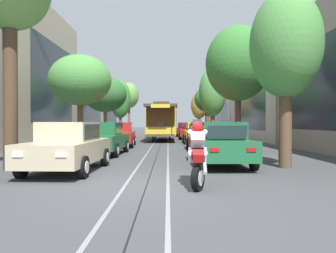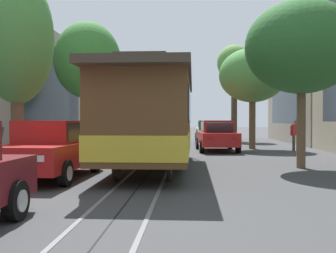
{
  "view_description": "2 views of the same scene",
  "coord_description": "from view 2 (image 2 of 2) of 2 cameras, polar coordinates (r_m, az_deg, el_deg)",
  "views": [
    {
      "loc": [
        0.53,
        -8.07,
        1.56
      ],
      "look_at": [
        0.38,
        23.33,
        1.19
      ],
      "focal_mm": 35.07,
      "sensor_mm": 36.0,
      "label": 1
    },
    {
      "loc": [
        -1.21,
        33.92,
        1.59
      ],
      "look_at": [
        0.49,
        2.24,
        1.1
      ],
      "focal_mm": 42.79,
      "sensor_mm": 36.0,
      "label": 2
    }
  ],
  "objects": [
    {
      "name": "ground_plane",
      "position": [
        13.69,
        -2.04,
        -5.78
      ],
      "size": [
        160.0,
        160.0,
        0.0
      ],
      "primitive_type": "plane",
      "color": "#424244"
    },
    {
      "name": "parked_car_beige_near_left",
      "position": [
        31.51,
        5.72,
        -0.55
      ],
      "size": [
        2.1,
        4.41,
        1.58
      ],
      "color": "#C1B28E",
      "rests_on": "ground"
    },
    {
      "name": "parked_car_green_second_left",
      "position": [
        26.06,
        6.14,
        -0.85
      ],
      "size": [
        2.13,
        4.42,
        1.58
      ],
      "color": "#1E6038",
      "rests_on": "ground"
    },
    {
      "name": "street_tree_kerb_right_mid",
      "position": [
        14.37,
        -20.73,
        11.47
      ],
      "size": [
        2.38,
        2.47,
        6.47
      ],
      "color": "brown",
      "rests_on": "ground"
    },
    {
      "name": "street_tree_kerb_right_second",
      "position": [
        23.74,
        -11.39,
        9.17
      ],
      "size": [
        3.79,
        4.04,
        7.24
      ],
      "color": "brown",
      "rests_on": "ground"
    },
    {
      "name": "parked_car_yellow_mid_right",
      "position": [
        17.67,
        -9.68,
        -1.68
      ],
      "size": [
        2.02,
        4.37,
        1.58
      ],
      "color": "gold",
      "rests_on": "ground"
    },
    {
      "name": "street_tree_kerb_right_near",
      "position": [
        31.3,
        -7.67,
        5.69
      ],
      "size": [
        2.43,
        2.64,
        6.14
      ],
      "color": "brown",
      "rests_on": "ground"
    },
    {
      "name": "parked_car_red_fourth_right",
      "position": [
        11.48,
        -16.29,
        -3.09
      ],
      "size": [
        2.1,
        4.41,
        1.58
      ],
      "color": "red",
      "rests_on": "ground"
    },
    {
      "name": "parked_car_green_near_right",
      "position": [
        30.28,
        -3.84,
        -0.61
      ],
      "size": [
        2.07,
        4.39,
        1.58
      ],
      "color": "#1E6038",
      "rests_on": "ground"
    },
    {
      "name": "cable_car_trolley",
      "position": [
        12.66,
        -2.42,
        1.22
      ],
      "size": [
        2.64,
        9.15,
        3.28
      ],
      "color": "brown",
      "rests_on": "ground"
    },
    {
      "name": "street_tree_kerb_left_near",
      "position": [
        31.65,
        9.42,
        8.59
      ],
      "size": [
        2.64,
        2.61,
        7.42
      ],
      "color": "#4C3826",
      "rests_on": "ground"
    },
    {
      "name": "trolley_track_rails",
      "position": [
        10.64,
        -3.53,
        -7.67
      ],
      "size": [
        1.14,
        58.92,
        0.01
      ],
      "color": "gray",
      "rests_on": "ground"
    },
    {
      "name": "motorcycle_with_rider",
      "position": [
        34.09,
        -1.08,
        -0.32
      ],
      "size": [
        0.55,
        1.89,
        1.65
      ],
      "color": "black",
      "rests_on": "ground"
    },
    {
      "name": "street_tree_kerb_left_mid",
      "position": [
        14.24,
        18.49,
        10.65
      ],
      "size": [
        3.74,
        3.45,
        5.58
      ],
      "color": "brown",
      "rests_on": "ground"
    },
    {
      "name": "parked_car_red_second_right",
      "position": [
        24.11,
        -6.07,
        -0.99
      ],
      "size": [
        2.03,
        4.37,
        1.58
      ],
      "color": "red",
      "rests_on": "ground"
    },
    {
      "name": "pedestrian_crossing_far",
      "position": [
        21.75,
        17.73,
        -0.95
      ],
      "size": [
        0.55,
        0.22,
        1.61
      ],
      "color": "#4C4233",
      "rests_on": "ground"
    },
    {
      "name": "parked_car_red_mid_left",
      "position": [
        20.77,
        6.96,
        -1.3
      ],
      "size": [
        2.14,
        4.42,
        1.58
      ],
      "color": "red",
      "rests_on": "ground"
    },
    {
      "name": "street_tree_kerb_left_second",
      "position": [
        22.85,
        11.94,
        7.1
      ],
      "size": [
        3.7,
        3.47,
        5.6
      ],
      "color": "brown",
      "rests_on": "ground"
    }
  ]
}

